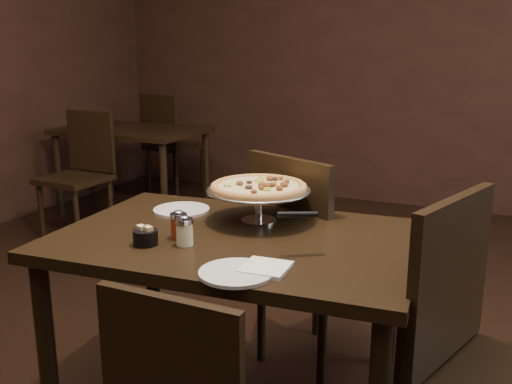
% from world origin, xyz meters
% --- Properties ---
extents(room, '(6.04, 7.04, 2.84)m').
position_xyz_m(room, '(0.06, 0.03, 1.40)').
color(room, black).
rests_on(room, ground).
extents(dining_table, '(1.28, 0.90, 0.76)m').
position_xyz_m(dining_table, '(-0.09, 0.02, 0.66)').
color(dining_table, black).
rests_on(dining_table, ground).
extents(background_table, '(1.17, 0.78, 0.73)m').
position_xyz_m(background_table, '(-2.20, 2.27, 0.63)').
color(background_table, black).
rests_on(background_table, ground).
extents(pizza_stand, '(0.38, 0.38, 0.16)m').
position_xyz_m(pizza_stand, '(-0.09, 0.20, 0.89)').
color(pizza_stand, silver).
rests_on(pizza_stand, dining_table).
extents(parmesan_shaker, '(0.06, 0.06, 0.10)m').
position_xyz_m(parmesan_shaker, '(-0.20, -0.14, 0.81)').
color(parmesan_shaker, '#FBF4C3').
rests_on(parmesan_shaker, dining_table).
extents(pepper_flake_shaker, '(0.06, 0.06, 0.10)m').
position_xyz_m(pepper_flake_shaker, '(-0.25, -0.09, 0.81)').
color(pepper_flake_shaker, maroon).
rests_on(pepper_flake_shaker, dining_table).
extents(packet_caddy, '(0.08, 0.08, 0.06)m').
position_xyz_m(packet_caddy, '(-0.32, -0.19, 0.79)').
color(packet_caddy, black).
rests_on(packet_caddy, dining_table).
extents(napkin_stack, '(0.14, 0.14, 0.01)m').
position_xyz_m(napkin_stack, '(0.12, -0.23, 0.77)').
color(napkin_stack, white).
rests_on(napkin_stack, dining_table).
extents(plate_left, '(0.22, 0.22, 0.01)m').
position_xyz_m(plate_left, '(-0.42, 0.19, 0.77)').
color(plate_left, silver).
rests_on(plate_left, dining_table).
extents(plate_near, '(0.21, 0.21, 0.01)m').
position_xyz_m(plate_near, '(0.06, -0.30, 0.77)').
color(plate_near, silver).
rests_on(plate_near, dining_table).
extents(serving_spatula, '(0.16, 0.16, 0.02)m').
position_xyz_m(serving_spatula, '(0.16, -0.07, 0.89)').
color(serving_spatula, silver).
rests_on(serving_spatula, pizza_stand).
extents(chair_far, '(0.60, 0.60, 0.97)m').
position_xyz_m(chair_far, '(-0.01, 0.53, 0.53)').
color(chair_far, black).
rests_on(chair_far, ground).
extents(chair_side, '(0.58, 0.58, 0.99)m').
position_xyz_m(chair_side, '(0.73, -0.08, 0.54)').
color(chair_side, black).
rests_on(chair_side, ground).
extents(bg_chair_far, '(0.53, 0.53, 0.97)m').
position_xyz_m(bg_chair_far, '(-2.26, 2.93, 0.53)').
color(bg_chair_far, black).
rests_on(bg_chair_far, ground).
extents(bg_chair_near, '(0.46, 0.46, 0.93)m').
position_xyz_m(bg_chair_near, '(-2.19, 1.61, 0.51)').
color(bg_chair_near, black).
rests_on(bg_chair_near, ground).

